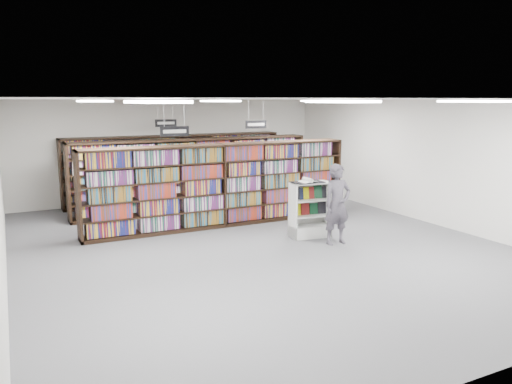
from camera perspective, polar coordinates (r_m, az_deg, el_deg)
name	(u,v)px	position (r m, az deg, el deg)	size (l,w,h in m)	color
floor	(256,245)	(11.18, 0.05, -6.07)	(12.00, 12.00, 0.00)	#545459
ceiling	(256,99)	(10.72, 0.06, 10.56)	(10.00, 12.00, 0.10)	white
wall_back	(173,150)	(16.38, -9.48, 4.78)	(10.00, 0.10, 3.20)	silver
wall_front	(499,244)	(6.21, 25.98, -5.37)	(10.00, 0.10, 3.20)	silver
wall_right	(427,161)	(13.81, 18.94, 3.32)	(0.10, 12.00, 3.20)	silver
bookshelf_row_near	(221,185)	(12.72, -4.01, 0.79)	(7.00, 0.60, 2.10)	black
bookshelf_row_mid	(194,175)	(14.56, -7.06, 1.96)	(7.00, 0.60, 2.10)	black
bookshelf_row_far	(176,168)	(16.16, -9.10, 2.75)	(7.00, 0.60, 2.10)	black
aisle_sign_left	(175,130)	(11.10, -9.29, 6.96)	(0.65, 0.02, 0.80)	#B2B2B7
aisle_sign_right	(256,124)	(14.09, 0.00, 7.81)	(0.65, 0.02, 0.80)	#B2B2B7
aisle_sign_center	(166,122)	(15.22, -10.26, 7.84)	(0.65, 0.02, 0.80)	#B2B2B7
troffer_front_left	(156,102)	(6.82, -11.33, 10.08)	(0.60, 1.20, 0.04)	white
troffer_front_center	(342,101)	(8.16, 9.75, 10.16)	(0.60, 1.20, 0.04)	white
troffer_front_right	(474,101)	(10.22, 23.61, 9.48)	(0.60, 1.20, 0.04)	white
troffer_back_left	(94,101)	(11.72, -18.01, 9.85)	(0.60, 1.20, 0.04)	white
troffer_back_center	(220,101)	(12.54, -4.13, 10.33)	(0.60, 1.20, 0.04)	white
troffer_back_right	(321,101)	(13.97, 7.48, 10.28)	(0.60, 1.20, 0.04)	white
endcap_display	(309,217)	(11.83, 6.13, -2.91)	(0.99, 0.59, 1.31)	silver
open_book	(308,181)	(11.56, 5.99, 1.24)	(0.70, 0.42, 0.13)	black
shopper	(337,204)	(11.23, 9.28, -1.40)	(0.66, 0.43, 1.80)	#4E4953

